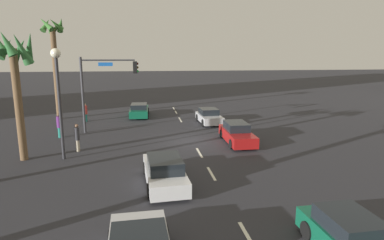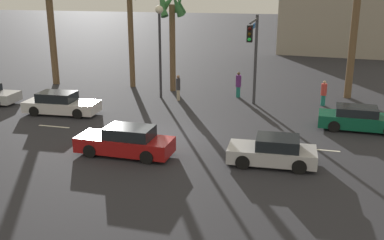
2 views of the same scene
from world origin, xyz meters
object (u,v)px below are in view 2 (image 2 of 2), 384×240
Objects in this scene: pedestrian_0 at (178,87)px; car_5 at (61,104)px; traffic_signal at (254,47)px; pedestrian_1 at (324,93)px; palm_tree_2 at (49,8)px; palm_tree_3 at (130,4)px; car_4 at (273,152)px; car_2 at (360,119)px; palm_tree_0 at (357,4)px; palm_tree_1 at (172,18)px; car_3 at (126,142)px; streetlamp at (160,35)px; pedestrian_2 at (238,84)px.

car_5 is at bearing -140.01° from pedestrian_0.
traffic_signal is 6.25m from pedestrian_0.
pedestrian_1 is 22.02m from palm_tree_2.
palm_tree_3 reaches higher than pedestrian_1.
pedestrian_1 reaches higher than car_4.
car_2 is 9.76m from palm_tree_0.
palm_tree_0 is (1.78, 2.73, 5.72)m from pedestrian_1.
palm_tree_1 is (-6.61, 3.80, 1.44)m from traffic_signal.
palm_tree_3 is (-5.40, 14.11, 5.77)m from car_3.
car_3 is 8.81m from car_5.
pedestrian_1 is at bearing 6.85° from pedestrian_0.
streetlamp is 0.67× the size of palm_tree_0.
car_5 is 2.63× the size of pedestrian_0.
pedestrian_2 is at bearing -7.73° from palm_tree_1.
car_3 is 19.35m from palm_tree_0.
palm_tree_1 reaches higher than pedestrian_1.
pedestrian_1 is 0.20× the size of palm_tree_3.
palm_tree_0 is (4.15, 14.10, 6.01)m from car_4.
traffic_signal is 5.98m from pedestrian_1.
pedestrian_0 reaches higher than car_2.
streetlamp is 3.51× the size of pedestrian_2.
streetlamp is 10.34m from palm_tree_2.
car_2 is at bearing -69.05° from pedestrian_1.
pedestrian_1 is (9.89, 1.19, -0.09)m from pedestrian_0.
car_4 is 16.38m from palm_tree_1.
palm_tree_1 is at bearing 150.12° from traffic_signal.
palm_tree_0 reaches higher than palm_tree_2.
car_2 is at bearing -17.80° from pedestrian_0.
palm_tree_3 is at bearing 132.38° from car_4.
car_3 reaches higher than car_4.
palm_tree_2 is at bearing 167.01° from traffic_signal.
palm_tree_1 reaches higher than car_5.
palm_tree_0 is at bearing 13.67° from pedestrian_2.
traffic_signal is at bearing -12.99° from palm_tree_2.
palm_tree_2 is at bearing -175.69° from palm_tree_3.
car_4 is 12.74m from pedestrian_2.
car_5 is 10.40m from palm_tree_3.
streetlamp is (4.73, 5.74, 3.88)m from car_5.
palm_tree_0 reaches higher than car_4.
palm_tree_1 reaches higher than streetlamp.
palm_tree_1 is at bearing 97.88° from car_3.
pedestrian_1 is (11.36, 0.65, -3.63)m from streetlamp.
palm_tree_0 is (-0.12, 7.70, 5.99)m from car_2.
palm_tree_0 is (11.07, 14.71, 5.96)m from car_3.
palm_tree_1 is 10.18m from palm_tree_2.
palm_tree_0 is at bearing 27.04° from car_5.
car_5 is at bearing -175.49° from car_2.
car_5 is at bearing -160.19° from traffic_signal.
streetlamp is 0.76× the size of palm_tree_3.
car_4 is 0.62× the size of streetlamp.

